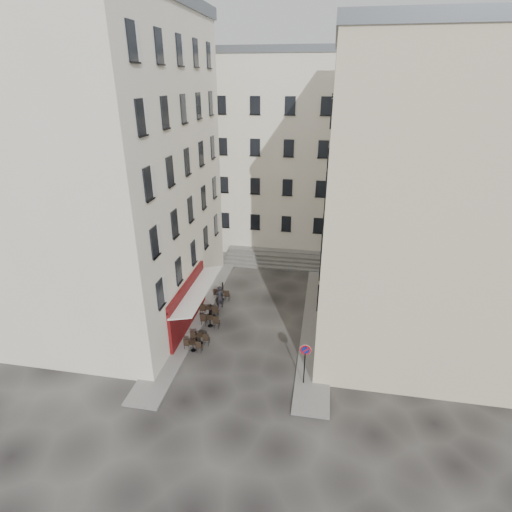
% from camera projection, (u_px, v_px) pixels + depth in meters
% --- Properties ---
extents(ground, '(90.00, 90.00, 0.00)m').
position_uv_depth(ground, '(248.00, 340.00, 26.81)').
color(ground, black).
rests_on(ground, ground).
extents(sidewalk_left, '(2.00, 22.00, 0.12)m').
position_uv_depth(sidewalk_left, '(201.00, 303.00, 31.11)').
color(sidewalk_left, slate).
rests_on(sidewalk_left, ground).
extents(sidewalk_right, '(2.00, 18.00, 0.12)m').
position_uv_depth(sidewalk_right, '(317.00, 322.00, 28.76)').
color(sidewalk_right, slate).
rests_on(sidewalk_right, ground).
extents(building_left, '(12.20, 16.20, 20.60)m').
position_uv_depth(building_left, '(103.00, 172.00, 27.00)').
color(building_left, beige).
rests_on(building_left, ground).
extents(building_right, '(12.20, 14.20, 18.60)m').
position_uv_depth(building_right, '(425.00, 199.00, 24.48)').
color(building_right, beige).
rests_on(building_right, ground).
extents(building_back, '(18.20, 10.20, 18.60)m').
position_uv_depth(building_back, '(274.00, 152.00, 40.27)').
color(building_back, beige).
rests_on(building_back, ground).
extents(cafe_storefront, '(1.74, 7.30, 3.50)m').
position_uv_depth(cafe_storefront, '(189.00, 303.00, 27.64)').
color(cafe_storefront, '#4D0B0C').
rests_on(cafe_storefront, ground).
extents(stone_steps, '(9.00, 3.15, 0.80)m').
position_uv_depth(stone_steps, '(273.00, 259.00, 37.96)').
color(stone_steps, '#5E5C59').
rests_on(stone_steps, ground).
extents(bollard_near, '(0.12, 0.12, 0.98)m').
position_uv_depth(bollard_near, '(196.00, 337.00, 26.22)').
color(bollard_near, black).
rests_on(bollard_near, ground).
extents(bollard_mid, '(0.12, 0.12, 0.98)m').
position_uv_depth(bollard_mid, '(211.00, 310.00, 29.37)').
color(bollard_mid, black).
rests_on(bollard_mid, ground).
extents(bollard_far, '(0.12, 0.12, 0.98)m').
position_uv_depth(bollard_far, '(223.00, 287.00, 32.52)').
color(bollard_far, black).
rests_on(bollard_far, ground).
extents(no_parking_sign, '(0.62, 0.11, 2.73)m').
position_uv_depth(no_parking_sign, '(305.00, 357.00, 22.16)').
color(no_parking_sign, black).
rests_on(no_parking_sign, ground).
extents(bistro_table_a, '(1.21, 0.57, 0.85)m').
position_uv_depth(bistro_table_a, '(193.00, 345.00, 25.60)').
color(bistro_table_a, black).
rests_on(bistro_table_a, ground).
extents(bistro_table_b, '(1.28, 0.60, 0.90)m').
position_uv_depth(bistro_table_b, '(200.00, 338.00, 26.29)').
color(bistro_table_b, black).
rests_on(bistro_table_b, ground).
extents(bistro_table_c, '(1.36, 0.64, 0.95)m').
position_uv_depth(bistro_table_c, '(210.00, 321.00, 28.11)').
color(bistro_table_c, black).
rests_on(bistro_table_c, ground).
extents(bistro_table_d, '(1.39, 0.65, 0.98)m').
position_uv_depth(bistro_table_d, '(210.00, 310.00, 29.32)').
color(bistro_table_d, black).
rests_on(bistro_table_d, ground).
extents(bistro_table_e, '(1.31, 0.61, 0.92)m').
position_uv_depth(bistro_table_e, '(222.00, 294.00, 31.54)').
color(bistro_table_e, black).
rests_on(bistro_table_e, ground).
extents(pedestrian, '(0.81, 0.76, 1.86)m').
position_uv_depth(pedestrian, '(220.00, 297.00, 30.26)').
color(pedestrian, black).
rests_on(pedestrian, ground).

